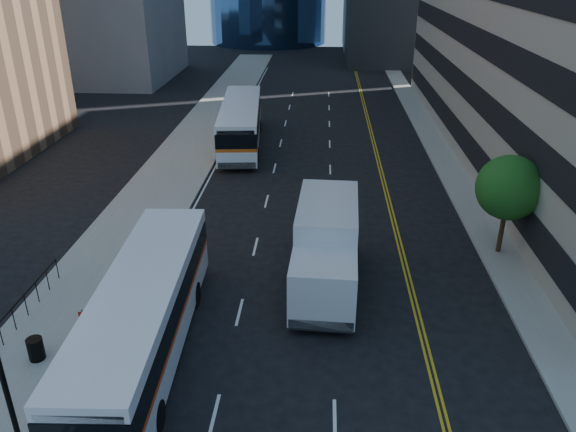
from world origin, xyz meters
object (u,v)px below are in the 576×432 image
object	(u,v)px
bus_front	(144,315)
trash_can	(36,349)
lamp_post	(5,387)
box_truck	(326,247)
street_tree	(509,188)
bus_rear	(241,123)

from	to	relation	value
bus_front	trash_can	distance (m)	4.24
lamp_post	box_truck	bearing A→B (deg)	48.65
street_tree	box_truck	size ratio (longest dim) A/B	0.64
lamp_post	bus_rear	distance (m)	31.33
box_truck	trash_can	size ratio (longest dim) A/B	8.98
trash_can	street_tree	bearing A→B (deg)	26.28
street_tree	trash_can	size ratio (longest dim) A/B	5.75
bus_front	box_truck	distance (m)	8.62
trash_can	lamp_post	bearing A→B (deg)	-69.65
bus_rear	lamp_post	bearing A→B (deg)	-99.48
bus_front	bus_rear	bearing A→B (deg)	87.65
lamp_post	bus_rear	world-z (taller)	lamp_post
bus_rear	box_truck	bearing A→B (deg)	-77.10
bus_rear	street_tree	bearing A→B (deg)	-52.92
lamp_post	trash_can	size ratio (longest dim) A/B	5.14
street_tree	trash_can	distance (m)	22.07
bus_rear	trash_can	size ratio (longest dim) A/B	15.14
bus_front	trash_can	xyz separation A→B (m)	(-4.00, -0.74, -1.18)
trash_can	box_truck	bearing A→B (deg)	29.49
box_truck	trash_can	world-z (taller)	box_truck
street_tree	trash_can	bearing A→B (deg)	-153.72
trash_can	bus_rear	bearing A→B (deg)	81.54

